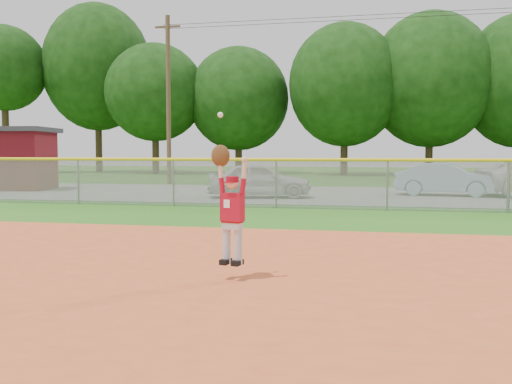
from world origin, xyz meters
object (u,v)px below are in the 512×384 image
at_px(car_blue, 446,179).
at_px(utility_shed, 11,158).
at_px(car_white_a, 259,180).
at_px(ballplayer, 231,205).

relative_size(car_blue, utility_shed, 0.91).
height_order(car_white_a, ballplayer, ballplayer).
relative_size(car_white_a, utility_shed, 0.91).
xyz_separation_m(car_white_a, utility_shed, (-11.98, 2.14, 0.76)).
height_order(car_blue, utility_shed, utility_shed).
distance_m(car_blue, utility_shed, 18.96).
xyz_separation_m(utility_shed, ballplayer, (14.40, -15.76, -0.42)).
xyz_separation_m(car_white_a, ballplayer, (2.41, -13.62, 0.34)).
distance_m(car_blue, ballplayer, 16.73).
bearing_deg(car_white_a, utility_shed, 67.59).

